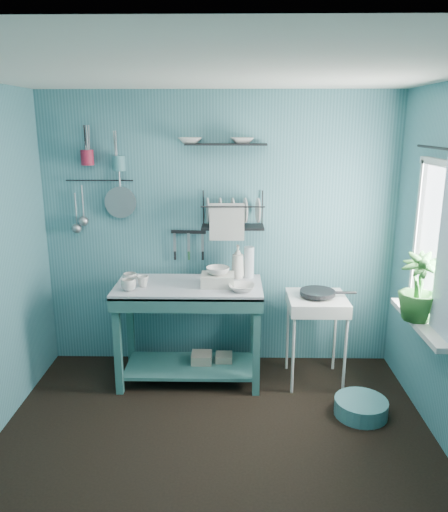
{
  "coord_description": "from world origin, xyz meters",
  "views": [
    {
      "loc": [
        0.12,
        -2.96,
        2.21
      ],
      "look_at": [
        0.05,
        0.85,
        1.2
      ],
      "focal_mm": 35.0,
      "sensor_mm": 36.0,
      "label": 1
    }
  ],
  "objects_px": {
    "storage_tin_small": "(224,364)",
    "utensil_cup_teal": "(119,163)",
    "work_counter": "(190,333)",
    "floor_basin": "(361,407)",
    "mug_mid": "(143,281)",
    "hotplate_stand": "(315,339)",
    "dish_rack": "(233,210)",
    "water_bottle": "(249,262)",
    "mug_right": "(130,279)",
    "colander": "(120,202)",
    "frying_pan": "(317,293)",
    "utensil_cup_magenta": "(87,158)",
    "storage_tin_large": "(202,364)",
    "mug_left": "(129,285)",
    "wash_tub": "(218,280)",
    "potted_plant": "(419,287)",
    "soap_bottle": "(238,262)"
  },
  "relations": [
    {
      "from": "storage_tin_small",
      "to": "utensil_cup_teal",
      "type": "bearing_deg",
      "value": 164.18
    },
    {
      "from": "work_counter",
      "to": "floor_basin",
      "type": "xyz_separation_m",
      "value": [
        1.38,
        -0.56,
        -0.38
      ]
    },
    {
      "from": "mug_mid",
      "to": "hotplate_stand",
      "type": "relative_size",
      "value": 0.13
    },
    {
      "from": "utensil_cup_teal",
      "to": "storage_tin_small",
      "type": "xyz_separation_m",
      "value": [
        0.92,
        -0.26,
        -1.78
      ]
    },
    {
      "from": "dish_rack",
      "to": "floor_basin",
      "type": "bearing_deg",
      "value": -34.52
    },
    {
      "from": "water_bottle",
      "to": "storage_tin_small",
      "type": "height_order",
      "value": "water_bottle"
    },
    {
      "from": "mug_right",
      "to": "colander",
      "type": "distance_m",
      "value": 0.72
    },
    {
      "from": "frying_pan",
      "to": "colander",
      "type": "height_order",
      "value": "colander"
    },
    {
      "from": "frying_pan",
      "to": "utensil_cup_magenta",
      "type": "relative_size",
      "value": 2.31
    },
    {
      "from": "mug_right",
      "to": "hotplate_stand",
      "type": "height_order",
      "value": "mug_right"
    },
    {
      "from": "frying_pan",
      "to": "floor_basin",
      "type": "xyz_separation_m",
      "value": [
        0.29,
        -0.55,
        -0.76
      ]
    },
    {
      "from": "water_bottle",
      "to": "mug_mid",
      "type": "bearing_deg",
      "value": -162.72
    },
    {
      "from": "mug_mid",
      "to": "storage_tin_large",
      "type": "height_order",
      "value": "mug_mid"
    },
    {
      "from": "utensil_cup_magenta",
      "to": "mug_mid",
      "type": "bearing_deg",
      "value": -38.0
    },
    {
      "from": "mug_left",
      "to": "frying_pan",
      "type": "xyz_separation_m",
      "value": [
        1.58,
        0.15,
        -0.11
      ]
    },
    {
      "from": "colander",
      "to": "storage_tin_small",
      "type": "bearing_deg",
      "value": -17.34
    },
    {
      "from": "wash_tub",
      "to": "mug_right",
      "type": "bearing_deg",
      "value": 178.47
    },
    {
      "from": "utensil_cup_teal",
      "to": "mug_right",
      "type": "bearing_deg",
      "value": -70.66
    },
    {
      "from": "mug_left",
      "to": "hotplate_stand",
      "type": "distance_m",
      "value": 1.67
    },
    {
      "from": "wash_tub",
      "to": "colander",
      "type": "distance_m",
      "value": 1.13
    },
    {
      "from": "colander",
      "to": "utensil_cup_teal",
      "type": "bearing_deg",
      "value": -69.73
    },
    {
      "from": "hotplate_stand",
      "to": "frying_pan",
      "type": "relative_size",
      "value": 2.62
    },
    {
      "from": "potted_plant",
      "to": "colander",
      "type": "bearing_deg",
      "value": 157.15
    },
    {
      "from": "colander",
      "to": "frying_pan",
      "type": "bearing_deg",
      "value": -12.48
    },
    {
      "from": "utensil_cup_teal",
      "to": "water_bottle",
      "type": "bearing_deg",
      "value": -6.04
    },
    {
      "from": "mug_left",
      "to": "water_bottle",
      "type": "bearing_deg",
      "value": 20.81
    },
    {
      "from": "frying_pan",
      "to": "mug_right",
      "type": "bearing_deg",
      "value": 179.57
    },
    {
      "from": "soap_bottle",
      "to": "dish_rack",
      "type": "relative_size",
      "value": 0.54
    },
    {
      "from": "frying_pan",
      "to": "storage_tin_large",
      "type": "distance_m",
      "value": 1.23
    },
    {
      "from": "soap_bottle",
      "to": "work_counter",
      "type": "bearing_deg",
      "value": -154.54
    },
    {
      "from": "mug_left",
      "to": "colander",
      "type": "height_order",
      "value": "colander"
    },
    {
      "from": "water_bottle",
      "to": "work_counter",
      "type": "bearing_deg",
      "value": -157.07
    },
    {
      "from": "work_counter",
      "to": "wash_tub",
      "type": "xyz_separation_m",
      "value": [
        0.25,
        -0.02,
        0.49
      ]
    },
    {
      "from": "storage_tin_small",
      "to": "floor_basin",
      "type": "relative_size",
      "value": 0.49
    },
    {
      "from": "water_bottle",
      "to": "colander",
      "type": "relative_size",
      "value": 1.0
    },
    {
      "from": "soap_bottle",
      "to": "dish_rack",
      "type": "bearing_deg",
      "value": 116.84
    },
    {
      "from": "mug_left",
      "to": "storage_tin_small",
      "type": "bearing_deg",
      "value": 17.1
    },
    {
      "from": "frying_pan",
      "to": "mug_mid",
      "type": "bearing_deg",
      "value": -178.14
    },
    {
      "from": "utensil_cup_magenta",
      "to": "utensil_cup_teal",
      "type": "bearing_deg",
      "value": 0.0
    },
    {
      "from": "hotplate_stand",
      "to": "storage_tin_small",
      "type": "xyz_separation_m",
      "value": [
        -0.8,
        0.09,
        -0.29
      ]
    },
    {
      "from": "water_bottle",
      "to": "potted_plant",
      "type": "distance_m",
      "value": 1.46
    },
    {
      "from": "soap_bottle",
      "to": "storage_tin_large",
      "type": "height_order",
      "value": "soap_bottle"
    },
    {
      "from": "mug_mid",
      "to": "floor_basin",
      "type": "xyz_separation_m",
      "value": [
        1.76,
        -0.5,
        -0.87
      ]
    },
    {
      "from": "frying_pan",
      "to": "potted_plant",
      "type": "xyz_separation_m",
      "value": [
        0.61,
        -0.6,
        0.25
      ]
    },
    {
      "from": "mug_left",
      "to": "utensil_cup_teal",
      "type": "xyz_separation_m",
      "value": [
        -0.14,
        0.5,
        0.95
      ]
    },
    {
      "from": "mug_right",
      "to": "storage_tin_large",
      "type": "xyz_separation_m",
      "value": [
        0.6,
        0.05,
        -0.82
      ]
    },
    {
      "from": "water_bottle",
      "to": "soap_bottle",
      "type": "bearing_deg",
      "value": -168.69
    },
    {
      "from": "mug_right",
      "to": "utensil_cup_magenta",
      "type": "relative_size",
      "value": 0.95
    },
    {
      "from": "mug_left",
      "to": "colander",
      "type": "distance_m",
      "value": 0.81
    },
    {
      "from": "mug_right",
      "to": "frying_pan",
      "type": "xyz_separation_m",
      "value": [
        1.6,
        -0.01,
        -0.11
      ]
    }
  ]
}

